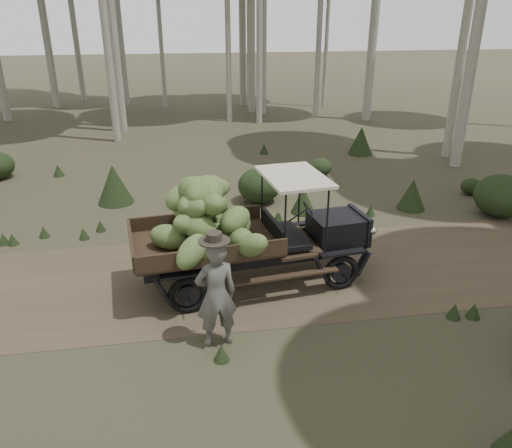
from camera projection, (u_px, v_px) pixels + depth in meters
name	position (u px, v px, depth m)	size (l,w,h in m)	color
ground	(169.00, 282.00, 10.50)	(120.00, 120.00, 0.00)	#473D2B
dirt_track	(169.00, 282.00, 10.50)	(70.00, 4.00, 0.01)	brown
banana_truck	(226.00, 220.00, 9.79)	(5.11, 2.70, 2.49)	black
farmer	(216.00, 293.00, 8.21)	(0.76, 0.59, 2.09)	#55544E
undergrowth	(297.00, 282.00, 9.46)	(22.34, 21.10, 1.35)	#233319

